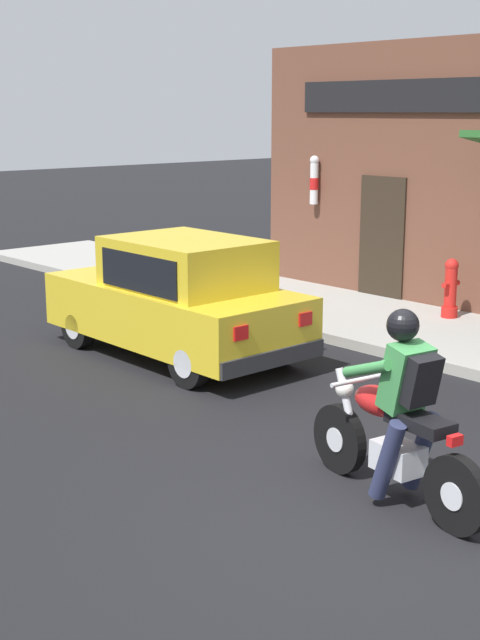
% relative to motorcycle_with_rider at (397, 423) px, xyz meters
% --- Properties ---
extents(ground_plane, '(80.00, 80.00, 0.00)m').
position_rel_motorcycle_with_rider_xyz_m(ground_plane, '(-0.48, -0.29, -0.68)').
color(ground_plane, black).
extents(sidewalk_curb, '(2.60, 22.00, 0.14)m').
position_rel_motorcycle_with_rider_xyz_m(sidewalk_curb, '(4.66, 2.71, -0.61)').
color(sidewalk_curb, '#9E9B93').
rests_on(sidewalk_curb, ground).
extents(motorcycle_with_rider, '(0.66, 2.01, 1.62)m').
position_rel_motorcycle_with_rider_xyz_m(motorcycle_with_rider, '(0.00, 0.00, 0.00)').
color(motorcycle_with_rider, black).
rests_on(motorcycle_with_rider, ground).
extents(car_hatchback, '(1.69, 3.80, 1.57)m').
position_rel_motorcycle_with_rider_xyz_m(car_hatchback, '(1.44, 4.65, 0.09)').
color(car_hatchback, black).
rests_on(car_hatchback, ground).
extents(fire_hydrant, '(0.36, 0.24, 0.88)m').
position_rel_motorcycle_with_rider_xyz_m(fire_hydrant, '(5.46, 3.25, -0.11)').
color(fire_hydrant, red).
rests_on(fire_hydrant, sidewalk_curb).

